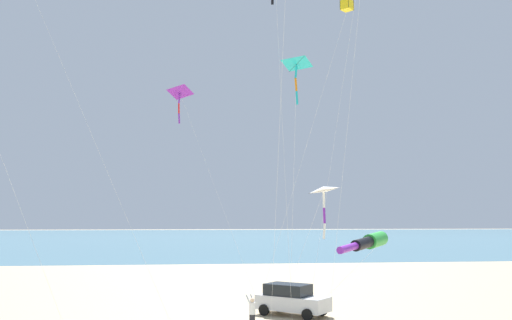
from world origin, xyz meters
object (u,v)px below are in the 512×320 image
Objects in this scene: kite_delta_green_low_center at (323,191)px; kite_delta_yellow_midlevel at (180,93)px; kite_windsock_striped_overhead at (369,242)px; cooler_box at (297,304)px; person_adult_flyer at (252,310)px; kite_delta_small_distant at (296,65)px; parked_car at (291,299)px.

kite_delta_yellow_midlevel reaches higher than kite_delta_green_low_center.
cooler_box is at bearing 3.86° from kite_windsock_striped_overhead.
cooler_box is at bearing 1.79° from kite_delta_green_low_center.
person_adult_flyer reaches higher than cooler_box.
kite_delta_small_distant is at bearing 169.40° from cooler_box.
kite_delta_small_distant is (2.95, 2.60, 8.79)m from kite_windsock_striped_overhead.
kite_windsock_striped_overhead is at bearing -169.46° from parked_car.
kite_delta_green_low_center is (-0.08, -3.91, 6.32)m from person_adult_flyer.
kite_delta_yellow_midlevel is (12.68, 8.67, 9.43)m from kite_windsock_striped_overhead.
person_adult_flyer is 15.50m from kite_delta_yellow_midlevel.
kite_delta_yellow_midlevel is at bearing 31.95° from kite_delta_small_distant.
kite_delta_small_distant is 7.06m from kite_delta_green_low_center.
person_adult_flyer is (-6.66, 3.70, 0.74)m from cooler_box.
cooler_box is at bearing -29.05° from person_adult_flyer.
kite_delta_yellow_midlevel is (9.73, 6.07, 0.65)m from kite_delta_small_distant.
person_adult_flyer is at bearing -149.36° from kite_delta_yellow_midlevel.
kite_delta_yellow_midlevel is (7.06, 8.04, 6.88)m from kite_delta_green_low_center.
kite_windsock_striped_overhead is at bearing -141.50° from person_adult_flyer.
kite_windsock_striped_overhead is (-5.70, -4.53, 3.77)m from person_adult_flyer.
kite_delta_yellow_midlevel reaches higher than parked_car.
person_adult_flyer is (-3.68, 2.79, 0.00)m from parked_car.
kite_delta_green_low_center reaches higher than cooler_box.
kite_delta_small_distant is (-6.43, 0.85, 12.56)m from parked_car.
kite_delta_yellow_midlevel is at bearing 87.62° from cooler_box.
person_adult_flyer is at bearing 142.85° from parked_car.
kite_delta_green_low_center is 12.72m from kite_delta_yellow_midlevel.
kite_delta_yellow_midlevel is at bearing 30.64° from person_adult_flyer.
person_adult_flyer is 0.13× the size of kite_delta_small_distant.
kite_windsock_striped_overhead is 9.62m from kite_delta_small_distant.
kite_delta_green_low_center is (-6.73, -0.21, 7.07)m from cooler_box.
kite_delta_green_low_center is at bearing -178.21° from cooler_box.
kite_delta_small_distant is at bearing -148.05° from kite_delta_yellow_midlevel.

